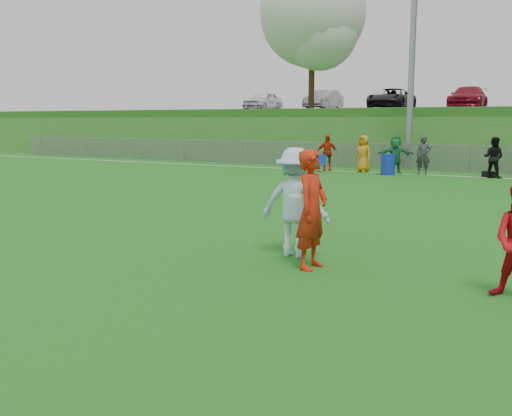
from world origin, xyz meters
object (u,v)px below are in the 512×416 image
Objects in this scene: player_red_left at (312,210)px; player_blue at (295,202)px; recycling_bin at (388,164)px; frisbee at (298,196)px.

player_blue is (-0.60, 0.64, -0.01)m from player_red_left.
frisbee is at bearing -79.32° from recycling_bin.
player_red_left is 0.31m from frisbee.
player_blue reaches higher than recycling_bin.
player_red_left reaches higher than player_blue.
frisbee is 16.73m from recycling_bin.
player_red_left is 2.13× the size of recycling_bin.
player_blue is at bearing -80.20° from recycling_bin.
player_red_left is 16.67m from recycling_bin.
recycling_bin is (-3.10, 16.42, -0.73)m from frisbee.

